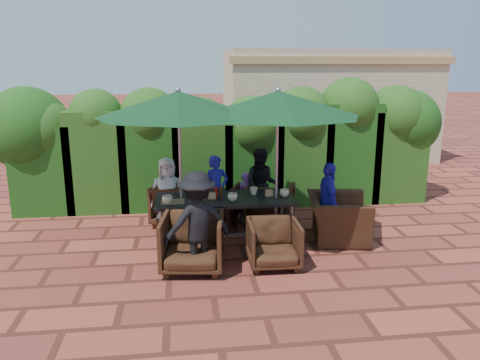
{
  "coord_description": "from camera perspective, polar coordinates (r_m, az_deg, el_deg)",
  "views": [
    {
      "loc": [
        -0.89,
        -6.91,
        2.79
      ],
      "look_at": [
        0.03,
        0.4,
        0.97
      ],
      "focal_mm": 35.0,
      "sensor_mm": 36.0,
      "label": 1
    }
  ],
  "objects": [
    {
      "name": "child_left",
      "position": [
        8.39,
        -5.73,
        -2.92
      ],
      "size": [
        0.32,
        0.29,
        0.75
      ],
      "primitive_type": "imported",
      "rotation": [
        0.0,
        0.0,
        -0.32
      ],
      "color": "#D64B88",
      "rests_on": "ground"
    },
    {
      "name": "cup_a",
      "position": [
        7.12,
        -8.85,
        -2.37
      ],
      "size": [
        0.16,
        0.16,
        0.13
      ],
      "primitive_type": "imported",
      "color": "beige",
      "rests_on": "dining_table"
    },
    {
      "name": "pedestrian_b",
      "position": [
        11.87,
        8.09,
        4.73
      ],
      "size": [
        1.04,
        0.95,
        1.85
      ],
      "primitive_type": "imported",
      "rotation": [
        0.0,
        0.0,
        3.74
      ],
      "color": "#D64B88",
      "rests_on": "ground"
    },
    {
      "name": "chair_far_right",
      "position": [
        8.41,
        3.65,
        -2.63
      ],
      "size": [
        1.01,
        0.98,
        0.8
      ],
      "primitive_type": "imported",
      "rotation": [
        0.0,
        0.0,
        2.72
      ],
      "color": "black",
      "rests_on": "ground"
    },
    {
      "name": "hedge_wall",
      "position": [
        9.39,
        -1.73,
        5.04
      ],
      "size": [
        9.1,
        1.6,
        2.55
      ],
      "color": "#15350E",
      "rests_on": "ground"
    },
    {
      "name": "chair_far_left",
      "position": [
        8.41,
        -7.51,
        -2.61
      ],
      "size": [
        1.03,
        1.0,
        0.84
      ],
      "primitive_type": "imported",
      "rotation": [
        0.0,
        0.0,
        2.78
      ],
      "color": "black",
      "rests_on": "ground"
    },
    {
      "name": "building",
      "position": [
        14.63,
        10.46,
        9.03
      ],
      "size": [
        6.2,
        3.08,
        3.2
      ],
      "color": "beige",
      "rests_on": "ground"
    },
    {
      "name": "adult_far_left",
      "position": [
        8.2,
        -8.83,
        -1.58
      ],
      "size": [
        0.62,
        0.37,
        1.24
      ],
      "primitive_type": "imported",
      "rotation": [
        0.0,
        0.0,
        0.01
      ],
      "color": "silver",
      "rests_on": "ground"
    },
    {
      "name": "cup_e",
      "position": [
        7.45,
        5.44,
        -1.57
      ],
      "size": [
        0.15,
        0.15,
        0.12
      ],
      "primitive_type": "imported",
      "color": "beige",
      "rests_on": "dining_table"
    },
    {
      "name": "umbrella_right",
      "position": [
        7.15,
        4.63,
        9.23
      ],
      "size": [
        2.54,
        2.54,
        2.46
      ],
      "color": "gray",
      "rests_on": "ground"
    },
    {
      "name": "cup_d",
      "position": [
        7.53,
        1.67,
        -1.34
      ],
      "size": [
        0.13,
        0.13,
        0.12
      ],
      "primitive_type": "imported",
      "color": "beige",
      "rests_on": "dining_table"
    },
    {
      "name": "chair_near_left",
      "position": [
        6.55,
        -5.82,
        -7.27
      ],
      "size": [
        0.93,
        0.89,
        0.86
      ],
      "primitive_type": "imported",
      "rotation": [
        0.0,
        0.0,
        -0.13
      ],
      "color": "black",
      "rests_on": "ground"
    },
    {
      "name": "number_block_left",
      "position": [
        7.3,
        -3.45,
        -1.93
      ],
      "size": [
        0.12,
        0.06,
        0.1
      ],
      "primitive_type": "cube",
      "color": "tan",
      "rests_on": "dining_table"
    },
    {
      "name": "pedestrian_c",
      "position": [
        12.07,
        12.55,
        4.72
      ],
      "size": [
        1.29,
        1.14,
        1.87
      ],
      "primitive_type": "imported",
      "rotation": [
        0.0,
        0.0,
        2.52
      ],
      "color": "gray",
      "rests_on": "ground"
    },
    {
      "name": "child_right",
      "position": [
        8.51,
        0.77,
        -2.05
      ],
      "size": [
        0.35,
        0.29,
        0.9
      ],
      "primitive_type": "imported",
      "rotation": [
        0.0,
        0.0,
        0.1
      ],
      "color": "purple",
      "rests_on": "ground"
    },
    {
      "name": "number_block_right",
      "position": [
        7.46,
        3.56,
        -1.58
      ],
      "size": [
        0.12,
        0.06,
        0.1
      ],
      "primitive_type": "cube",
      "color": "tan",
      "rests_on": "dining_table"
    },
    {
      "name": "cup_b",
      "position": [
        7.46,
        -6.25,
        -1.49
      ],
      "size": [
        0.15,
        0.15,
        0.14
      ],
      "primitive_type": "imported",
      "color": "beige",
      "rests_on": "dining_table"
    },
    {
      "name": "pedestrian_a",
      "position": [
        11.5,
        5.88,
        4.14
      ],
      "size": [
        1.67,
        1.28,
        1.71
      ],
      "primitive_type": "imported",
      "rotation": [
        0.0,
        0.0,
        2.63
      ],
      "color": "green",
      "rests_on": "ground"
    },
    {
      "name": "ketchup_bottle",
      "position": [
        7.33,
        -2.93,
        -1.58
      ],
      "size": [
        0.04,
        0.04,
        0.17
      ],
      "primitive_type": "cylinder",
      "color": "#B20C0A",
      "rests_on": "dining_table"
    },
    {
      "name": "adult_far_right",
      "position": [
        8.45,
        2.7,
        -0.65
      ],
      "size": [
        0.71,
        0.51,
        1.34
      ],
      "primitive_type": "imported",
      "rotation": [
        0.0,
        0.0,
        -0.19
      ],
      "color": "black",
      "rests_on": "ground"
    },
    {
      "name": "umbrella_left",
      "position": [
        7.07,
        -7.51,
        9.11
      ],
      "size": [
        2.49,
        2.49,
        2.46
      ],
      "color": "gray",
      "rests_on": "ground"
    },
    {
      "name": "adult_near_left",
      "position": [
        6.36,
        -5.22,
        -5.23
      ],
      "size": [
        0.99,
        0.65,
        1.42
      ],
      "primitive_type": "imported",
      "rotation": [
        0.0,
        0.0,
        3.42
      ],
      "color": "black",
      "rests_on": "ground"
    },
    {
      "name": "sauce_bottle",
      "position": [
        7.38,
        -2.37,
        -1.47
      ],
      "size": [
        0.04,
        0.04,
        0.17
      ],
      "primitive_type": "cylinder",
      "color": "#4C230C",
      "rests_on": "dining_table"
    },
    {
      "name": "chair_near_right",
      "position": [
        6.66,
        4.13,
        -7.47
      ],
      "size": [
        0.73,
        0.68,
        0.73
      ],
      "primitive_type": "imported",
      "rotation": [
        0.0,
        0.0,
        -0.02
      ],
      "color": "black",
      "rests_on": "ground"
    },
    {
      "name": "dining_table",
      "position": [
        7.39,
        -1.8,
        -2.75
      ],
      "size": [
        2.19,
        0.9,
        0.75
      ],
      "color": "black",
      "rests_on": "ground"
    },
    {
      "name": "cup_c",
      "position": [
        7.19,
        -0.92,
        -2.08
      ],
      "size": [
        0.15,
        0.15,
        0.12
      ],
      "primitive_type": "imported",
      "color": "beige",
      "rests_on": "dining_table"
    },
    {
      "name": "ground",
      "position": [
        7.51,
        0.15,
        -7.91
      ],
      "size": [
        80.0,
        80.0,
        0.0
      ],
      "primitive_type": "plane",
      "color": "brown",
      "rests_on": "ground"
    },
    {
      "name": "adult_end_right",
      "position": [
        7.77,
        10.69,
        -2.48
      ],
      "size": [
        0.37,
        0.74,
        1.26
      ],
      "primitive_type": "imported",
      "rotation": [
        0.0,
        0.0,
        1.57
      ],
      "color": "#2822B8",
      "rests_on": "ground"
    },
    {
      "name": "chair_end_right",
      "position": [
        7.78,
        11.87,
        -3.7
      ],
      "size": [
        0.91,
        1.21,
        0.96
      ],
      "primitive_type": "imported",
      "rotation": [
        0.0,
        0.0,
        1.37
      ],
      "color": "black",
      "rests_on": "ground"
    },
    {
      "name": "serving_tray",
      "position": [
        7.19,
        -8.18,
        -2.64
      ],
      "size": [
        0.35,
        0.25,
        0.02
      ],
      "primitive_type": "cube",
      "color": "olive",
      "rests_on": "dining_table"
    },
    {
      "name": "chair_far_mid",
      "position": [
        8.42,
        -3.09,
        -2.66
      ],
      "size": [
        0.98,
        0.95,
        0.79
      ],
      "primitive_type": "imported",
      "rotation": [
        0.0,
        0.0,
        2.75
      ],
      "color": "black",
      "rests_on": "ground"
    },
    {
      "name": "adult_far_mid",
      "position": [
        8.33,
        -2.88,
        -1.23
      ],
      "size": [
        0.55,
        0.5,
        1.24
      ],
      "primitive_type": "imported",
      "rotation": [
        0.0,
        0.0,
        0.37
      ],
      "color": "#2822B8",
      "rests_on": "ground"
    }
  ]
}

